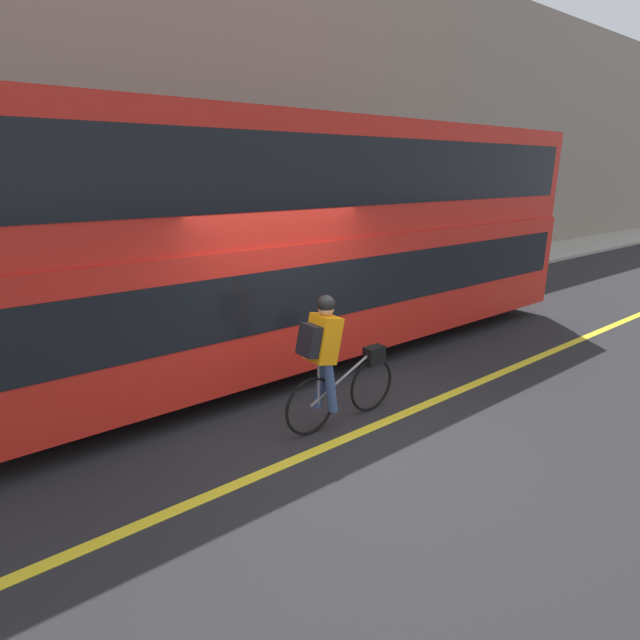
# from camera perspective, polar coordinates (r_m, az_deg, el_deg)

# --- Properties ---
(ground_plane) EXTENTS (80.00, 80.00, 0.00)m
(ground_plane) POSITION_cam_1_polar(r_m,az_deg,el_deg) (6.10, 2.26, -12.57)
(ground_plane) COLOR #232326
(road_center_line) EXTENTS (50.00, 0.14, 0.01)m
(road_center_line) POSITION_cam_1_polar(r_m,az_deg,el_deg) (5.98, 3.38, -13.17)
(road_center_line) COLOR yellow
(road_center_line) RESTS_ON ground_plane
(sidewalk_curb) EXTENTS (60.00, 2.20, 0.10)m
(sidewalk_curb) POSITION_cam_1_polar(r_m,az_deg,el_deg) (10.38, -17.03, -0.44)
(sidewalk_curb) COLOR #A8A399
(sidewalk_curb) RESTS_ON ground_plane
(building_facade) EXTENTS (60.00, 0.30, 8.36)m
(building_facade) POSITION_cam_1_polar(r_m,az_deg,el_deg) (11.20, -21.50, 21.78)
(building_facade) COLOR gray
(building_facade) RESTS_ON ground_plane
(bus) EXTENTS (10.63, 2.45, 3.71)m
(bus) POSITION_cam_1_polar(r_m,az_deg,el_deg) (8.10, -0.89, 10.14)
(bus) COLOR black
(bus) RESTS_ON ground_plane
(cyclist_on_bike) EXTENTS (1.69, 0.32, 1.65)m
(cyclist_on_bike) POSITION_cam_1_polar(r_m,az_deg,el_deg) (5.85, 1.35, -4.30)
(cyclist_on_bike) COLOR black
(cyclist_on_bike) RESTS_ON ground_plane
(street_sign_post) EXTENTS (0.36, 0.09, 2.24)m
(street_sign_post) POSITION_cam_1_polar(r_m,az_deg,el_deg) (12.33, 2.90, 9.15)
(street_sign_post) COLOR #59595B
(street_sign_post) RESTS_ON sidewalk_curb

